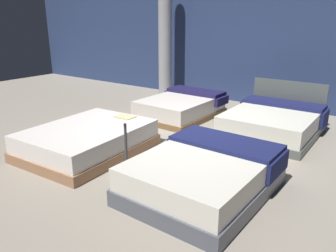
# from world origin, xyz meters

# --- Properties ---
(ground_plane) EXTENTS (18.00, 18.00, 0.02)m
(ground_plane) POSITION_xyz_m (0.00, 0.00, -0.01)
(ground_plane) COLOR gray
(showroom_back_wall) EXTENTS (18.00, 0.06, 3.50)m
(showroom_back_wall) POSITION_xyz_m (0.00, 3.84, 1.75)
(showroom_back_wall) COLOR navy
(showroom_back_wall) RESTS_ON ground_plane
(bed_0) EXTENTS (1.70, 2.18, 0.46)m
(bed_0) POSITION_xyz_m (-1.16, -1.15, 0.23)
(bed_0) COLOR #996D4C
(bed_0) RESTS_ON ground_plane
(bed_1) EXTENTS (1.61, 2.01, 0.57)m
(bed_1) POSITION_xyz_m (1.16, -1.20, 0.26)
(bed_1) COLOR #4F535D
(bed_1) RESTS_ON ground_plane
(bed_2) EXTENTS (1.55, 2.00, 0.54)m
(bed_2) POSITION_xyz_m (-1.08, 1.64, 0.24)
(bed_2) COLOR brown
(bed_2) RESTS_ON ground_plane
(bed_3) EXTENTS (1.72, 1.97, 0.95)m
(bed_3) POSITION_xyz_m (1.11, 1.64, 0.26)
(bed_3) COLOR #4F5551
(bed_3) RESTS_ON ground_plane
(price_sign) EXTENTS (0.28, 0.24, 0.92)m
(price_sign) POSITION_xyz_m (0.00, -1.44, 0.35)
(price_sign) COLOR #3F3F44
(price_sign) RESTS_ON ground_plane
(support_pillar) EXTENTS (0.38, 0.38, 3.50)m
(support_pillar) POSITION_xyz_m (-2.64, 3.14, 1.75)
(support_pillar) COLOR #99999E
(support_pillar) RESTS_ON ground_plane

